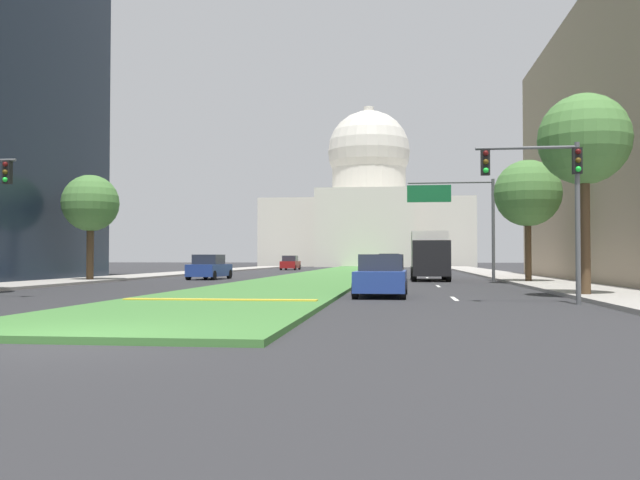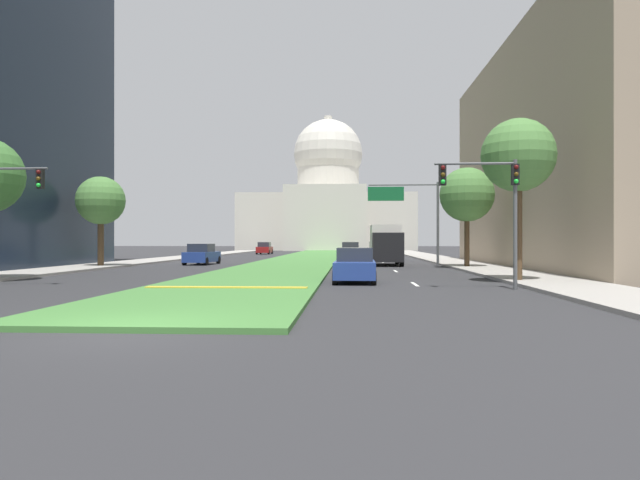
{
  "view_description": "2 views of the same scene",
  "coord_description": "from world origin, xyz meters",
  "px_view_note": "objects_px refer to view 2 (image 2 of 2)",
  "views": [
    {
      "loc": [
        5.74,
        -10.95,
        1.5
      ],
      "look_at": [
        -1.47,
        48.59,
        3.07
      ],
      "focal_mm": 37.62,
      "sensor_mm": 36.0,
      "label": 1
    },
    {
      "loc": [
        4.77,
        -11.65,
        1.97
      ],
      "look_at": [
        1.73,
        45.05,
        2.01
      ],
      "focal_mm": 31.69,
      "sensor_mm": 36.0,
      "label": 2
    }
  ],
  "objects_px": {
    "sedan_very_far": "(265,248)",
    "box_truck_delivery": "(386,244)",
    "capitol_building": "(328,205)",
    "street_tree_left_mid": "(101,201)",
    "sedan_distant": "(351,252)",
    "street_tree_right_near": "(518,156)",
    "sedan_far_horizon": "(376,250)",
    "sedan_midblock": "(202,255)",
    "street_tree_right_mid": "(467,195)",
    "overhead_guide_sign": "(411,206)",
    "traffic_light_near_right": "(494,195)",
    "sedan_lead_stopped": "(355,266)"
  },
  "relations": [
    {
      "from": "street_tree_right_mid",
      "to": "overhead_guide_sign",
      "type": "bearing_deg",
      "value": 132.8
    },
    {
      "from": "traffic_light_near_right",
      "to": "street_tree_right_near",
      "type": "distance_m",
      "value": 4.62
    },
    {
      "from": "street_tree_right_mid",
      "to": "box_truck_delivery",
      "type": "xyz_separation_m",
      "value": [
        -5.41,
        4.74,
        -3.5
      ]
    },
    {
      "from": "overhead_guide_sign",
      "to": "sedan_midblock",
      "type": "xyz_separation_m",
      "value": [
        -16.83,
        1.28,
        -3.85
      ]
    },
    {
      "from": "sedan_very_far",
      "to": "capitol_building",
      "type": "bearing_deg",
      "value": 79.25
    },
    {
      "from": "sedan_distant",
      "to": "box_truck_delivery",
      "type": "relative_size",
      "value": 0.68
    },
    {
      "from": "overhead_guide_sign",
      "to": "street_tree_right_mid",
      "type": "height_order",
      "value": "street_tree_right_mid"
    },
    {
      "from": "capitol_building",
      "to": "box_truck_delivery",
      "type": "relative_size",
      "value": 5.53
    },
    {
      "from": "sedan_very_far",
      "to": "overhead_guide_sign",
      "type": "bearing_deg",
      "value": -64.98
    },
    {
      "from": "street_tree_right_near",
      "to": "sedan_far_horizon",
      "type": "relative_size",
      "value": 1.74
    },
    {
      "from": "traffic_light_near_right",
      "to": "street_tree_right_mid",
      "type": "bearing_deg",
      "value": 81.87
    },
    {
      "from": "overhead_guide_sign",
      "to": "street_tree_right_near",
      "type": "distance_m",
      "value": 17.9
    },
    {
      "from": "street_tree_left_mid",
      "to": "box_truck_delivery",
      "type": "relative_size",
      "value": 1.03
    },
    {
      "from": "sedan_distant",
      "to": "sedan_far_horizon",
      "type": "height_order",
      "value": "sedan_far_horizon"
    },
    {
      "from": "overhead_guide_sign",
      "to": "sedan_midblock",
      "type": "height_order",
      "value": "overhead_guide_sign"
    },
    {
      "from": "street_tree_right_mid",
      "to": "sedan_very_far",
      "type": "height_order",
      "value": "street_tree_right_mid"
    },
    {
      "from": "sedan_far_horizon",
      "to": "sedan_midblock",
      "type": "bearing_deg",
      "value": -125.32
    },
    {
      "from": "traffic_light_near_right",
      "to": "overhead_guide_sign",
      "type": "height_order",
      "value": "overhead_guide_sign"
    },
    {
      "from": "traffic_light_near_right",
      "to": "box_truck_delivery",
      "type": "distance_m",
      "value": 22.47
    },
    {
      "from": "street_tree_right_near",
      "to": "sedan_far_horizon",
      "type": "xyz_separation_m",
      "value": [
        -4.72,
        40.24,
        -5.0
      ]
    },
    {
      "from": "street_tree_right_mid",
      "to": "street_tree_right_near",
      "type": "bearing_deg",
      "value": -91.98
    },
    {
      "from": "street_tree_left_mid",
      "to": "street_tree_right_mid",
      "type": "bearing_deg",
      "value": 0.7
    },
    {
      "from": "traffic_light_near_right",
      "to": "street_tree_right_mid",
      "type": "xyz_separation_m",
      "value": [
        2.49,
        17.44,
        1.39
      ]
    },
    {
      "from": "street_tree_right_mid",
      "to": "sedan_midblock",
      "type": "bearing_deg",
      "value": 166.03
    },
    {
      "from": "capitol_building",
      "to": "sedan_midblock",
      "type": "bearing_deg",
      "value": -95.56
    },
    {
      "from": "street_tree_left_mid",
      "to": "sedan_far_horizon",
      "type": "relative_size",
      "value": 1.51
    },
    {
      "from": "capitol_building",
      "to": "sedan_far_horizon",
      "type": "relative_size",
      "value": 8.11
    },
    {
      "from": "capitol_building",
      "to": "box_truck_delivery",
      "type": "xyz_separation_m",
      "value": [
        7.6,
        -75.52,
        -7.84
      ]
    },
    {
      "from": "street_tree_left_mid",
      "to": "sedan_midblock",
      "type": "relative_size",
      "value": 1.53
    },
    {
      "from": "capitol_building",
      "to": "sedan_distant",
      "type": "xyz_separation_m",
      "value": [
        4.8,
        -65.29,
        -8.68
      ]
    },
    {
      "from": "sedan_very_far",
      "to": "box_truck_delivery",
      "type": "bearing_deg",
      "value": -66.94
    },
    {
      "from": "street_tree_left_mid",
      "to": "sedan_distant",
      "type": "distance_m",
      "value": 24.05
    },
    {
      "from": "capitol_building",
      "to": "traffic_light_near_right",
      "type": "relative_size",
      "value": 6.81
    },
    {
      "from": "street_tree_right_mid",
      "to": "sedan_distant",
      "type": "xyz_separation_m",
      "value": [
        -8.2,
        14.97,
        -4.34
      ]
    },
    {
      "from": "traffic_light_near_right",
      "to": "street_tree_right_near",
      "type": "height_order",
      "value": "street_tree_right_near"
    },
    {
      "from": "sedan_midblock",
      "to": "sedan_lead_stopped",
      "type": "bearing_deg",
      "value": -56.8
    },
    {
      "from": "capitol_building",
      "to": "traffic_light_near_right",
      "type": "distance_m",
      "value": 98.43
    },
    {
      "from": "street_tree_right_mid",
      "to": "sedan_distant",
      "type": "height_order",
      "value": "street_tree_right_mid"
    },
    {
      "from": "street_tree_right_near",
      "to": "capitol_building",
      "type": "bearing_deg",
      "value": 97.58
    },
    {
      "from": "capitol_building",
      "to": "street_tree_left_mid",
      "type": "relative_size",
      "value": 5.36
    },
    {
      "from": "overhead_guide_sign",
      "to": "box_truck_delivery",
      "type": "relative_size",
      "value": 1.02
    },
    {
      "from": "street_tree_right_mid",
      "to": "box_truck_delivery",
      "type": "distance_m",
      "value": 8.0
    },
    {
      "from": "box_truck_delivery",
      "to": "traffic_light_near_right",
      "type": "bearing_deg",
      "value": -82.51
    },
    {
      "from": "sedan_very_far",
      "to": "sedan_distant",
      "type": "bearing_deg",
      "value": -64.03
    },
    {
      "from": "capitol_building",
      "to": "street_tree_left_mid",
      "type": "bearing_deg",
      "value": -99.39
    },
    {
      "from": "overhead_guide_sign",
      "to": "street_tree_right_near",
      "type": "xyz_separation_m",
      "value": [
        3.02,
        -17.6,
        1.21
      ]
    },
    {
      "from": "street_tree_right_near",
      "to": "sedan_midblock",
      "type": "relative_size",
      "value": 1.76
    },
    {
      "from": "traffic_light_near_right",
      "to": "street_tree_left_mid",
      "type": "bearing_deg",
      "value": 144.32
    },
    {
      "from": "overhead_guide_sign",
      "to": "sedan_lead_stopped",
      "type": "relative_size",
      "value": 1.51
    },
    {
      "from": "capitol_building",
      "to": "sedan_midblock",
      "type": "distance_m",
      "value": 76.06
    }
  ]
}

